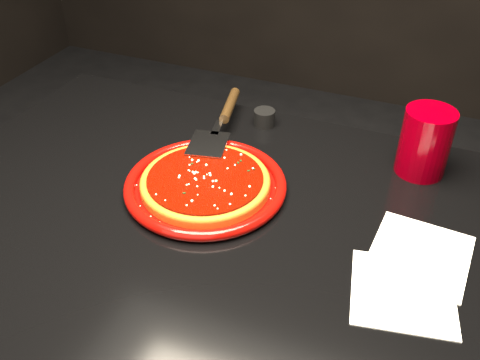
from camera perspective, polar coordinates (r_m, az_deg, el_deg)
name	(u,v)px	position (r m, az deg, el deg)	size (l,w,h in m)	color
table	(226,342)	(1.26, -1.52, -16.91)	(1.20, 0.80, 0.75)	black
plate	(205,185)	(1.04, -3.70, -0.53)	(0.31, 0.31, 0.02)	#780603
pizza_crust	(205,183)	(1.03, -3.71, -0.38)	(0.25, 0.25, 0.01)	#924912
pizza_crust_rim	(205,181)	(1.03, -3.72, -0.10)	(0.25, 0.25, 0.02)	#924912
pizza_sauce	(205,179)	(1.03, -3.73, 0.11)	(0.22, 0.22, 0.01)	#690900
parmesan_dusting	(205,176)	(1.02, -3.75, 0.39)	(0.22, 0.22, 0.01)	beige
basil_flecks	(205,177)	(1.02, -3.75, 0.35)	(0.20, 0.20, 0.00)	black
pizza_server	(221,121)	(1.18, -2.06, 6.27)	(0.09, 0.33, 0.02)	silver
cup	(425,142)	(1.12, 19.13, 3.84)	(0.10, 0.10, 0.14)	#81000B
napkin_a	(403,293)	(0.88, 16.97, -11.41)	(0.16, 0.16, 0.00)	white
napkin_b	(420,254)	(0.95, 18.65, -7.51)	(0.16, 0.17, 0.00)	white
ramekin	(264,118)	(1.24, 2.62, 6.65)	(0.05, 0.05, 0.04)	black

